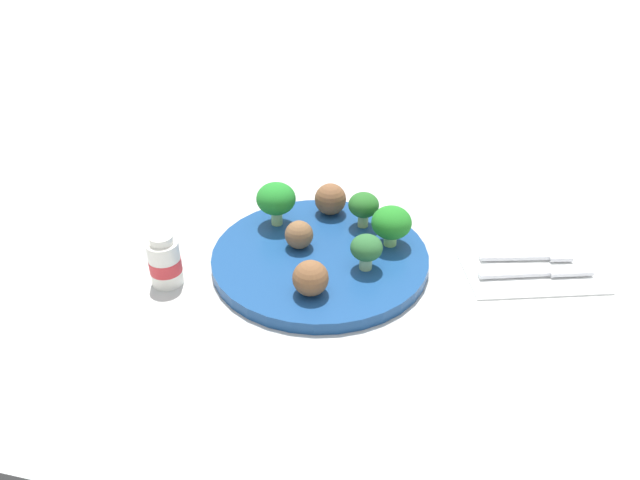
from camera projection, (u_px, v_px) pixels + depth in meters
name	position (u px, v px, depth m)	size (l,w,h in m)	color
ground_plane	(320.00, 263.00, 0.80)	(4.00, 4.00, 0.00)	#B2B2AD
plate	(320.00, 258.00, 0.80)	(0.28, 0.28, 0.02)	navy
broccoli_floret_front_left	(391.00, 223.00, 0.79)	(0.05, 0.05, 0.05)	#92CE6E
broccoli_floret_back_left	(366.00, 249.00, 0.75)	(0.04, 0.04, 0.05)	#92BC82
broccoli_floret_near_rim	(276.00, 199.00, 0.83)	(0.05, 0.05, 0.06)	#9BCC7F
broccoli_floret_mid_right	(364.00, 206.00, 0.83)	(0.04, 0.04, 0.05)	#AAC272
meatball_center	(299.00, 235.00, 0.80)	(0.04, 0.04, 0.04)	brown
meatball_front_right	(311.00, 278.00, 0.71)	(0.04, 0.04, 0.04)	brown
meatball_mid_right	(330.00, 199.00, 0.87)	(0.04, 0.04, 0.04)	brown
napkin	(529.00, 267.00, 0.79)	(0.17, 0.12, 0.01)	white
fork	(531.00, 256.00, 0.80)	(0.12, 0.03, 0.01)	silver
knife	(541.00, 272.00, 0.77)	(0.15, 0.03, 0.01)	silver
yogurt_bottle	(165.00, 262.00, 0.75)	(0.04, 0.04, 0.07)	white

